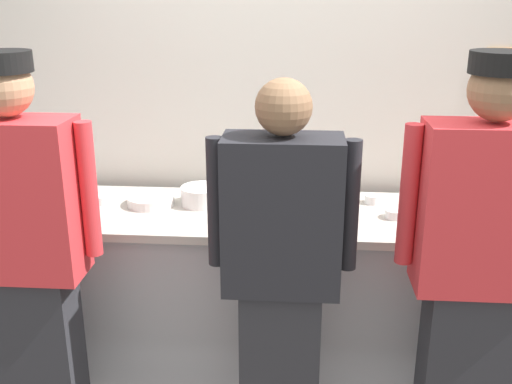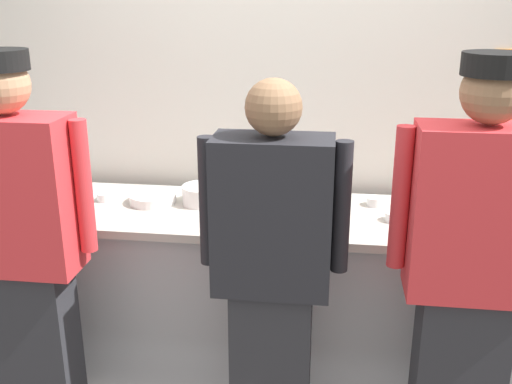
{
  "view_description": "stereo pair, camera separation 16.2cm",
  "coord_description": "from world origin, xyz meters",
  "px_view_note": "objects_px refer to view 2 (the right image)",
  "views": [
    {
      "loc": [
        0.13,
        -2.41,
        1.94
      ],
      "look_at": [
        -0.08,
        0.4,
        0.99
      ],
      "focal_mm": 41.58,
      "sensor_mm": 36.0,
      "label": 1
    },
    {
      "loc": [
        0.3,
        -2.4,
        1.94
      ],
      "look_at": [
        -0.08,
        0.4,
        0.99
      ],
      "focal_mm": 41.58,
      "sensor_mm": 36.0,
      "label": 2
    }
  ],
  "objects_px": {
    "chef_near_left": "(23,246)",
    "chef_center": "(272,271)",
    "ramekin_red_sauce": "(105,196)",
    "ramekin_orange_sauce": "(395,216)",
    "mixing_bowl_steel": "(283,206)",
    "plate_stack_front": "(153,198)",
    "plate_stack_rear": "(203,195)",
    "ramekin_yellow_sauce": "(375,201)",
    "squeeze_bottle_primary": "(504,219)",
    "chef_far_right": "(470,269)",
    "chefs_knife": "(458,228)",
    "sheet_tray": "(53,197)"
  },
  "relations": [
    {
      "from": "ramekin_red_sauce",
      "to": "ramekin_orange_sauce",
      "type": "xyz_separation_m",
      "value": [
        1.49,
        -0.1,
        0.0
      ]
    },
    {
      "from": "chefs_knife",
      "to": "squeeze_bottle_primary",
      "type": "bearing_deg",
      "value": -32.06
    },
    {
      "from": "sheet_tray",
      "to": "chefs_knife",
      "type": "height_order",
      "value": "sheet_tray"
    },
    {
      "from": "chef_far_right",
      "to": "chefs_knife",
      "type": "bearing_deg",
      "value": 84.37
    },
    {
      "from": "chef_far_right",
      "to": "mixing_bowl_steel",
      "type": "height_order",
      "value": "chef_far_right"
    },
    {
      "from": "chef_center",
      "to": "sheet_tray",
      "type": "height_order",
      "value": "chef_center"
    },
    {
      "from": "plate_stack_front",
      "to": "plate_stack_rear",
      "type": "distance_m",
      "value": 0.27
    },
    {
      "from": "plate_stack_rear",
      "to": "ramekin_red_sauce",
      "type": "distance_m",
      "value": 0.52
    },
    {
      "from": "ramekin_red_sauce",
      "to": "chef_center",
      "type": "bearing_deg",
      "value": -34.65
    },
    {
      "from": "chef_near_left",
      "to": "ramekin_orange_sauce",
      "type": "bearing_deg",
      "value": 20.39
    },
    {
      "from": "chef_near_left",
      "to": "squeeze_bottle_primary",
      "type": "height_order",
      "value": "chef_near_left"
    },
    {
      "from": "chef_far_right",
      "to": "plate_stack_rear",
      "type": "relative_size",
      "value": 8.08
    },
    {
      "from": "mixing_bowl_steel",
      "to": "ramekin_orange_sauce",
      "type": "distance_m",
      "value": 0.54
    },
    {
      "from": "squeeze_bottle_primary",
      "to": "ramekin_orange_sauce",
      "type": "relative_size",
      "value": 2.27
    },
    {
      "from": "ramekin_yellow_sauce",
      "to": "plate_stack_rear",
      "type": "bearing_deg",
      "value": -174.53
    },
    {
      "from": "plate_stack_rear",
      "to": "mixing_bowl_steel",
      "type": "relative_size",
      "value": 0.64
    },
    {
      "from": "chef_center",
      "to": "chefs_knife",
      "type": "xyz_separation_m",
      "value": [
        0.82,
        0.5,
        0.03
      ]
    },
    {
      "from": "chefs_knife",
      "to": "ramekin_yellow_sauce",
      "type": "bearing_deg",
      "value": 143.01
    },
    {
      "from": "squeeze_bottle_primary",
      "to": "ramekin_red_sauce",
      "type": "relative_size",
      "value": 2.38
    },
    {
      "from": "chef_near_left",
      "to": "plate_stack_rear",
      "type": "relative_size",
      "value": 8.03
    },
    {
      "from": "mixing_bowl_steel",
      "to": "ramekin_orange_sauce",
      "type": "bearing_deg",
      "value": 4.13
    },
    {
      "from": "plate_stack_rear",
      "to": "sheet_tray",
      "type": "relative_size",
      "value": 0.54
    },
    {
      "from": "plate_stack_rear",
      "to": "ramekin_orange_sauce",
      "type": "bearing_deg",
      "value": -7.23
    },
    {
      "from": "ramekin_orange_sauce",
      "to": "plate_stack_front",
      "type": "bearing_deg",
      "value": 175.5
    },
    {
      "from": "chef_center",
      "to": "chef_far_right",
      "type": "bearing_deg",
      "value": -1.15
    },
    {
      "from": "sheet_tray",
      "to": "squeeze_bottle_primary",
      "type": "distance_m",
      "value": 2.24
    },
    {
      "from": "plate_stack_front",
      "to": "ramekin_orange_sauce",
      "type": "xyz_separation_m",
      "value": [
        1.23,
        -0.1,
        -0.0
      ]
    },
    {
      "from": "plate_stack_front",
      "to": "chefs_knife",
      "type": "distance_m",
      "value": 1.52
    },
    {
      "from": "chef_far_right",
      "to": "squeeze_bottle_primary",
      "type": "relative_size",
      "value": 8.34
    },
    {
      "from": "chef_near_left",
      "to": "ramekin_yellow_sauce",
      "type": "relative_size",
      "value": 21.0
    },
    {
      "from": "ramekin_orange_sauce",
      "to": "squeeze_bottle_primary",
      "type": "bearing_deg",
      "value": -21.03
    },
    {
      "from": "sheet_tray",
      "to": "ramekin_red_sauce",
      "type": "distance_m",
      "value": 0.28
    },
    {
      "from": "plate_stack_front",
      "to": "chef_center",
      "type": "bearing_deg",
      "value": -43.52
    },
    {
      "from": "sheet_tray",
      "to": "ramekin_orange_sauce",
      "type": "relative_size",
      "value": 4.36
    },
    {
      "from": "chef_far_right",
      "to": "ramekin_orange_sauce",
      "type": "xyz_separation_m",
      "value": [
        -0.23,
        0.58,
        -0.02
      ]
    },
    {
      "from": "ramekin_red_sauce",
      "to": "chefs_knife",
      "type": "height_order",
      "value": "ramekin_red_sauce"
    },
    {
      "from": "ramekin_orange_sauce",
      "to": "plate_stack_rear",
      "type": "bearing_deg",
      "value": 172.77
    },
    {
      "from": "plate_stack_rear",
      "to": "ramekin_yellow_sauce",
      "type": "height_order",
      "value": "plate_stack_rear"
    },
    {
      "from": "plate_stack_rear",
      "to": "ramekin_yellow_sauce",
      "type": "xyz_separation_m",
      "value": [
        0.88,
        0.08,
        -0.02
      ]
    },
    {
      "from": "chef_near_left",
      "to": "mixing_bowl_steel",
      "type": "bearing_deg",
      "value": 27.68
    },
    {
      "from": "plate_stack_rear",
      "to": "plate_stack_front",
      "type": "bearing_deg",
      "value": -174.36
    },
    {
      "from": "squeeze_bottle_primary",
      "to": "ramekin_yellow_sauce",
      "type": "relative_size",
      "value": 2.53
    },
    {
      "from": "chef_near_left",
      "to": "chef_center",
      "type": "height_order",
      "value": "chef_near_left"
    },
    {
      "from": "plate_stack_front",
      "to": "ramekin_orange_sauce",
      "type": "relative_size",
      "value": 2.63
    },
    {
      "from": "chef_near_left",
      "to": "plate_stack_rear",
      "type": "height_order",
      "value": "chef_near_left"
    },
    {
      "from": "mixing_bowl_steel",
      "to": "chef_far_right",
      "type": "bearing_deg",
      "value": -35.25
    },
    {
      "from": "sheet_tray",
      "to": "chef_near_left",
      "type": "bearing_deg",
      "value": -74.28
    },
    {
      "from": "ramekin_orange_sauce",
      "to": "chef_far_right",
      "type": "bearing_deg",
      "value": -68.19
    },
    {
      "from": "plate_stack_rear",
      "to": "ramekin_yellow_sauce",
      "type": "distance_m",
      "value": 0.89
    },
    {
      "from": "chef_center",
      "to": "chef_far_right",
      "type": "height_order",
      "value": "chef_far_right"
    }
  ]
}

